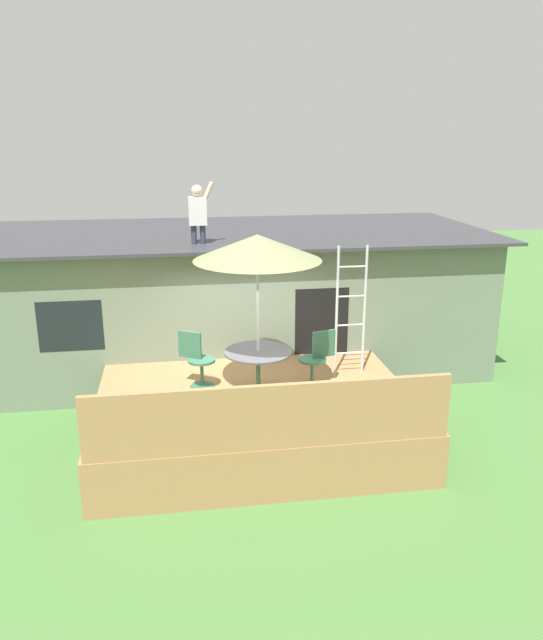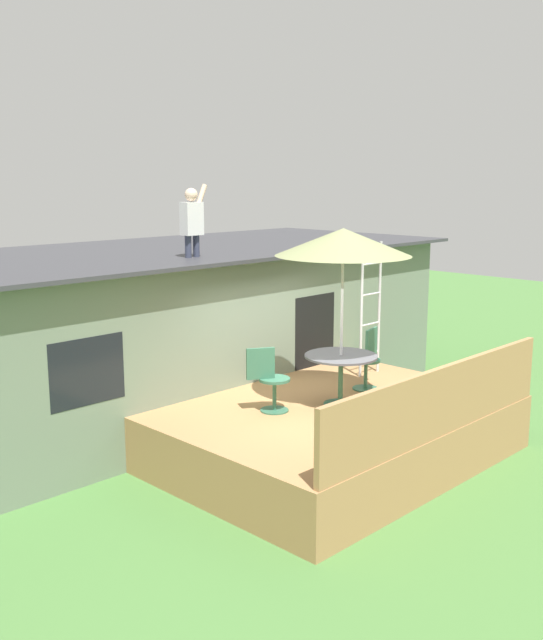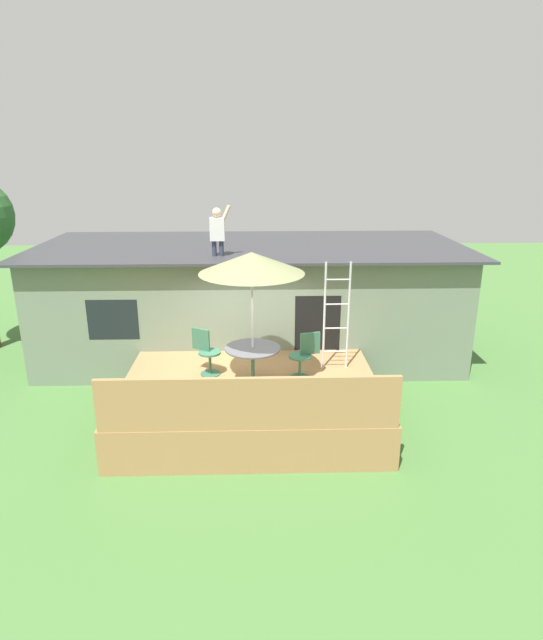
% 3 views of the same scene
% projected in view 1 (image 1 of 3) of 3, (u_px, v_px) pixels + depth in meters
% --- Properties ---
extents(ground_plane, '(40.00, 40.00, 0.00)m').
position_uv_depth(ground_plane, '(254.00, 438.00, 10.05)').
color(ground_plane, '#477538').
extents(house, '(10.50, 4.50, 2.82)m').
position_uv_depth(house, '(232.00, 298.00, 13.04)').
color(house, slate).
rests_on(house, ground).
extents(deck, '(4.90, 3.79, 0.80)m').
position_uv_depth(deck, '(254.00, 415.00, 9.94)').
color(deck, '#A87A4C').
rests_on(deck, ground).
extents(deck_railing, '(4.80, 0.08, 0.90)m').
position_uv_depth(deck_railing, '(272.00, 417.00, 7.95)').
color(deck_railing, '#A87A4C').
rests_on(deck_railing, deck).
extents(patio_table, '(1.04, 1.04, 0.74)m').
position_uv_depth(patio_table, '(258.00, 361.00, 9.52)').
color(patio_table, '#33664C').
rests_on(patio_table, deck).
extents(patio_umbrella, '(1.90, 1.90, 2.54)m').
position_uv_depth(patio_umbrella, '(257.00, 248.00, 9.01)').
color(patio_umbrella, silver).
rests_on(patio_umbrella, deck).
extents(step_ladder, '(0.52, 0.04, 2.20)m').
position_uv_depth(step_ladder, '(351.00, 311.00, 10.33)').
color(step_ladder, silver).
rests_on(step_ladder, deck).
extents(person_figure, '(0.47, 0.20, 1.11)m').
position_uv_depth(person_figure, '(198.00, 210.00, 11.04)').
color(person_figure, '#33384C').
rests_on(person_figure, house).
extents(patio_chair_left, '(0.58, 0.44, 0.92)m').
position_uv_depth(patio_chair_left, '(197.00, 360.00, 9.92)').
color(patio_chair_left, '#33664C').
rests_on(patio_chair_left, deck).
extents(patio_chair_right, '(0.61, 0.44, 0.92)m').
position_uv_depth(patio_chair_right, '(316.00, 359.00, 9.95)').
color(patio_chair_right, '#33664C').
rests_on(patio_chair_right, deck).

